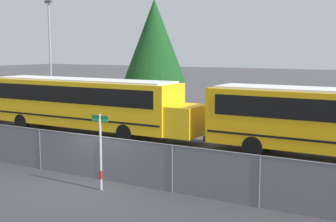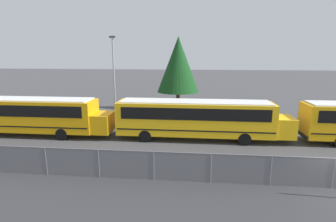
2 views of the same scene
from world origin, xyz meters
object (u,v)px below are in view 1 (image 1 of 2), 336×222
Objects in this scene: light_pole at (50,52)px; tree_2 at (154,41)px; street_sign at (101,150)px; school_bus_2 at (86,101)px.

tree_2 reaches higher than light_pole.
light_pole reaches higher than street_sign.
tree_2 is (-2.31, 11.20, 3.63)m from school_bus_2.
light_pole is (-8.64, 6.13, 2.78)m from school_bus_2.
tree_2 is (6.33, 5.07, 0.85)m from light_pole.
street_sign is at bearing -41.53° from light_pole.
light_pole is at bearing -141.30° from tree_2.
light_pole is 8.16m from tree_2.
street_sign is 22.25m from tree_2.
light_pole reaches higher than school_bus_2.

